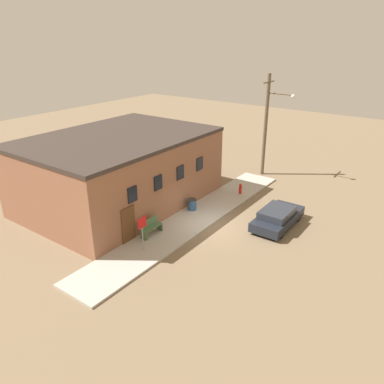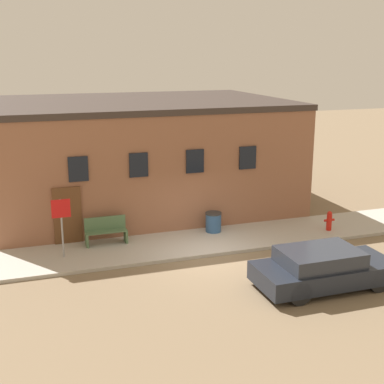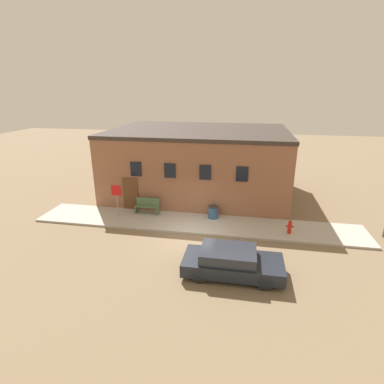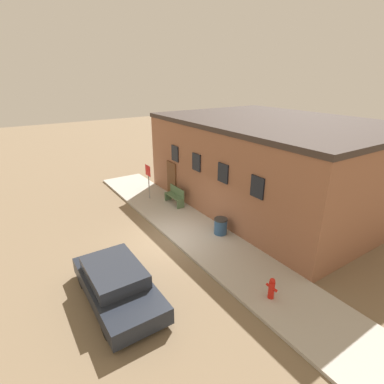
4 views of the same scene
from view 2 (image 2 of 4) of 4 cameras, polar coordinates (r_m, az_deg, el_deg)
ground_plane at (r=18.52m, az=2.03°, el=-6.96°), size 80.00×80.00×0.00m
sidewalk at (r=19.70m, az=0.62°, el=-5.41°), size 19.10×2.73×0.12m
brick_building at (r=24.28m, az=-5.59°, el=4.13°), size 12.58×9.01×4.80m
fire_hydrant at (r=21.40m, az=14.43°, el=-2.98°), size 0.43×0.20×0.77m
stop_sign at (r=18.24m, az=-13.76°, el=-2.65°), size 0.62×0.06×2.03m
bench at (r=19.52m, az=-9.17°, el=-4.14°), size 1.49×0.44×0.98m
trash_bin at (r=20.59m, az=2.29°, el=-3.21°), size 0.63×0.63×0.76m
parked_car at (r=16.56m, az=13.83°, el=-7.90°), size 4.23×1.87×1.20m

